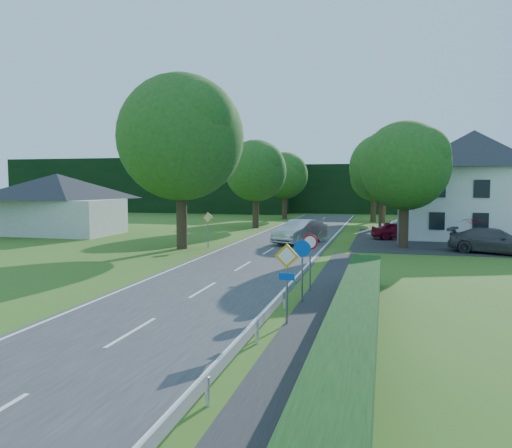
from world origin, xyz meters
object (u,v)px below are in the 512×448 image
(motorcycle, at_px, (319,227))
(parked_car_grey, at_px, (494,241))
(parked_car_red, at_px, (398,230))
(parasol, at_px, (473,231))
(moving_car, at_px, (300,231))
(streetlight, at_px, (397,182))
(parked_car_silver_a, at_px, (413,229))
(parked_car_silver_b, at_px, (485,230))

(motorcycle, relative_size, parked_car_grey, 0.33)
(motorcycle, distance_m, parked_car_grey, 15.79)
(parked_car_red, bearing_deg, parasol, -129.68)
(moving_car, xyz_separation_m, parasol, (11.97, 1.82, 0.13))
(motorcycle, height_order, parked_car_red, parked_car_red)
(parked_car_grey, distance_m, parasol, 3.97)
(streetlight, bearing_deg, parasol, 4.52)
(parked_car_red, bearing_deg, moving_car, 110.02)
(moving_car, bearing_deg, parked_car_silver_a, 51.19)
(parked_car_grey, bearing_deg, parasol, 27.95)
(motorcycle, height_order, parked_car_silver_b, parked_car_silver_b)
(streetlight, bearing_deg, parked_car_red, 85.88)
(parked_car_silver_a, bearing_deg, streetlight, 156.35)
(parked_car_red, distance_m, parked_car_silver_a, 1.19)
(moving_car, height_order, parked_car_red, moving_car)
(parked_car_silver_a, xyz_separation_m, parasol, (3.85, -2.93, 0.18))
(motorcycle, xyz_separation_m, parasol, (11.63, -6.04, 0.52))
(parked_car_silver_a, relative_size, parasol, 2.22)
(streetlight, bearing_deg, motorcycle, 134.89)
(parked_car_silver_a, xyz_separation_m, parked_car_silver_b, (5.27, 0.66, -0.04))
(parked_car_silver_a, bearing_deg, moving_car, 118.74)
(streetlight, distance_m, parasol, 6.25)
(streetlight, relative_size, parked_car_silver_b, 1.45)
(moving_car, height_order, parked_car_silver_b, moving_car)
(motorcycle, distance_m, parked_car_red, 7.49)
(parked_car_red, height_order, parked_car_silver_b, parked_car_silver_b)
(parked_car_silver_b, bearing_deg, parked_car_silver_a, 106.35)
(parked_car_grey, bearing_deg, parked_car_red, 59.76)
(motorcycle, relative_size, parked_car_silver_b, 0.32)
(streetlight, height_order, parasol, streetlight)
(streetlight, xyz_separation_m, parasol, (5.20, 0.41, -3.44))
(parked_car_silver_a, height_order, parked_car_silver_b, parked_car_silver_a)
(motorcycle, xyz_separation_m, parked_car_silver_a, (7.78, -3.11, 0.34))
(parked_car_red, bearing_deg, parked_car_grey, -151.48)
(streetlight, distance_m, parked_car_silver_b, 8.56)
(motorcycle, relative_size, parked_car_red, 0.43)
(motorcycle, distance_m, parked_car_silver_b, 13.28)
(parked_car_grey, xyz_separation_m, parasol, (-0.62, 3.91, 0.21))
(parked_car_grey, bearing_deg, streetlight, 77.97)
(motorcycle, xyz_separation_m, parked_car_grey, (12.25, -9.95, 0.31))
(parked_car_red, xyz_separation_m, parked_car_grey, (5.61, -6.50, 0.09))
(motorcycle, height_order, parked_car_grey, parked_car_grey)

